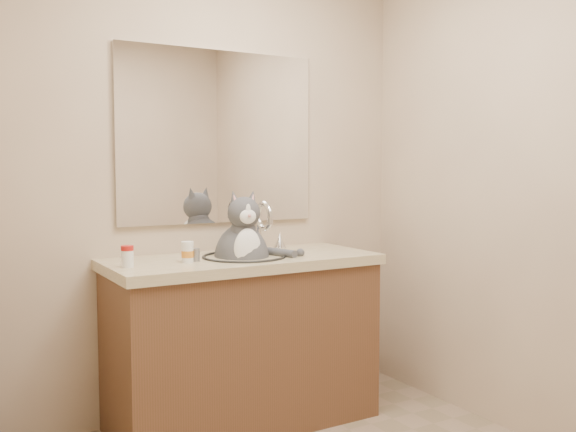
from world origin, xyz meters
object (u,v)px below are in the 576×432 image
object	(u,v)px
cat	(243,254)
grey_canister	(196,255)
pill_bottle_redcap	(127,256)
pill_bottle_orange	(187,252)

from	to	relation	value
cat	grey_canister	world-z (taller)	cat
pill_bottle_redcap	pill_bottle_orange	world-z (taller)	pill_bottle_orange
pill_bottle_orange	grey_canister	bearing A→B (deg)	18.57
cat	grey_canister	xyz separation A→B (m)	(-0.26, -0.02, 0.02)
cat	grey_canister	bearing A→B (deg)	-165.50
grey_canister	pill_bottle_orange	bearing A→B (deg)	-161.43
pill_bottle_redcap	cat	bearing A→B (deg)	3.60
pill_bottle_redcap	grey_canister	bearing A→B (deg)	2.31
pill_bottle_orange	grey_canister	distance (m)	0.05
cat	pill_bottle_orange	size ratio (longest dim) A/B	5.46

